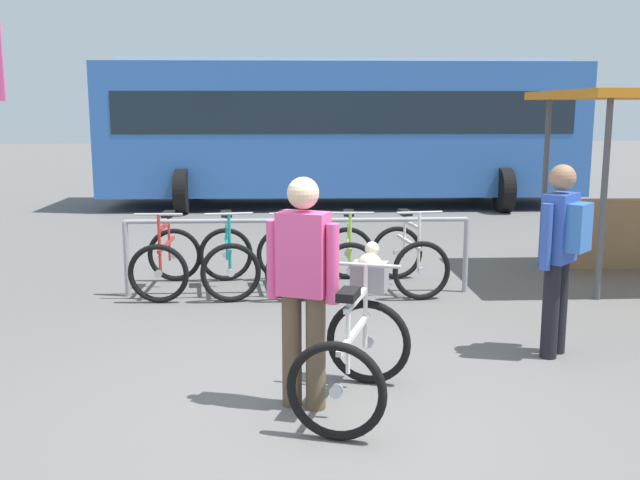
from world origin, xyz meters
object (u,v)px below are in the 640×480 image
racked_bike_teal (228,260)px  person_with_featured_bike (303,283)px  racked_bike_red (167,261)px  racked_bike_white (408,258)px  racked_bike_orange (289,259)px  bus_distant (341,124)px  pedestrian_with_backpack (561,248)px  racked_bike_lime (349,259)px  featured_bicycle (358,338)px

racked_bike_teal → person_with_featured_bike: size_ratio=0.69×
racked_bike_red → racked_bike_white: same height
racked_bike_orange → bus_distant: (1.61, 7.45, 1.37)m
racked_bike_red → bus_distant: size_ratio=0.12×
racked_bike_orange → racked_bike_white: 1.40m
racked_bike_white → pedestrian_with_backpack: size_ratio=0.69×
racked_bike_white → pedestrian_with_backpack: pedestrian_with_backpack is taller
bus_distant → person_with_featured_bike: bearing=-99.1°
racked_bike_teal → racked_bike_red: bearing=176.8°
bus_distant → racked_bike_white: bearing=-91.6°
racked_bike_lime → featured_bicycle: size_ratio=0.94×
person_with_featured_bike → bus_distant: bus_distant is taller
person_with_featured_bike → racked_bike_lime: bearing=76.3°
racked_bike_lime → person_with_featured_bike: person_with_featured_bike is taller
racked_bike_lime → racked_bike_white: 0.70m
racked_bike_teal → bus_distant: size_ratio=0.11×
racked_bike_red → racked_bike_teal: size_ratio=1.03×
racked_bike_teal → racked_bike_orange: bearing=-3.2°
racked_bike_red → racked_bike_orange: size_ratio=1.03×
person_with_featured_bike → pedestrian_with_backpack: bearing=21.0°
person_with_featured_bike → pedestrian_with_backpack: size_ratio=1.00×
racked_bike_lime → person_with_featured_bike: 3.47m
racked_bike_red → racked_bike_orange: (1.40, -0.08, 0.00)m
pedestrian_with_backpack → featured_bicycle: bearing=-156.0°
racked_bike_orange → featured_bicycle: size_ratio=0.90×
racked_bike_orange → pedestrian_with_backpack: size_ratio=0.69×
racked_bike_teal → person_with_featured_bike: person_with_featured_bike is taller
racked_bike_white → bus_distant: bearing=88.4°
racked_bike_orange → racked_bike_lime: (0.70, -0.04, -0.00)m
racked_bike_white → bus_distant: bus_distant is taller
racked_bike_red → racked_bike_lime: (2.10, -0.12, -0.00)m
racked_bike_orange → person_with_featured_bike: (-0.11, -3.37, 0.54)m
racked_bike_red → featured_bicycle: (1.68, -3.41, 0.12)m
racked_bike_teal → racked_bike_orange: same height
racked_bike_white → person_with_featured_bike: size_ratio=0.69×
featured_bicycle → person_with_featured_bike: person_with_featured_bike is taller
racked_bike_red → racked_bike_orange: same height
racked_bike_orange → racked_bike_white: size_ratio=1.00×
racked_bike_orange → racked_bike_white: same height
racked_bike_white → person_with_featured_bike: person_with_featured_bike is taller
racked_bike_white → featured_bicycle: featured_bicycle is taller
racked_bike_orange → featured_bicycle: 3.35m
racked_bike_lime → person_with_featured_bike: bearing=-103.7°
person_with_featured_bike → pedestrian_with_backpack: same height
racked_bike_red → person_with_featured_bike: person_with_featured_bike is taller
person_with_featured_bike → bus_distant: 11.00m
racked_bike_lime → bus_distant: bearing=83.0°
racked_bike_orange → racked_bike_lime: bearing=-3.2°
racked_bike_white → pedestrian_with_backpack: bearing=-73.4°
racked_bike_red → racked_bike_teal: bearing=-3.2°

